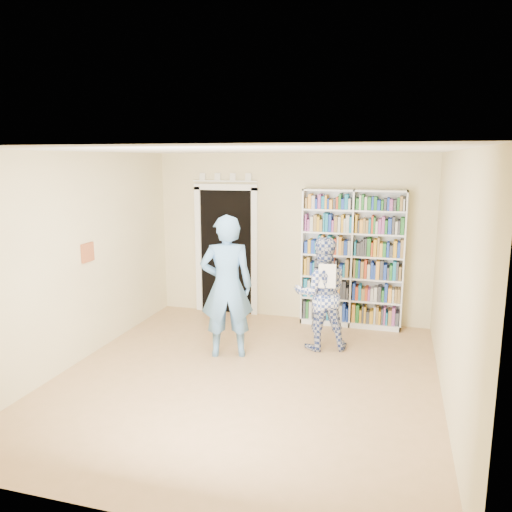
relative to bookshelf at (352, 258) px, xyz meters
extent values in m
plane|color=#AB8353|center=(-1.02, -2.34, -1.09)|extent=(5.00, 5.00, 0.00)
plane|color=white|center=(-1.02, -2.34, 1.61)|extent=(5.00, 5.00, 0.00)
plane|color=beige|center=(-1.02, 0.16, 0.26)|extent=(4.50, 0.00, 4.50)
plane|color=beige|center=(-3.27, -2.34, 0.26)|extent=(0.00, 5.00, 5.00)
plane|color=beige|center=(1.23, -2.34, 0.26)|extent=(0.00, 5.00, 5.00)
cube|color=white|center=(0.00, 0.00, -0.01)|extent=(1.57, 0.29, 2.15)
cube|color=white|center=(0.00, 0.00, -0.01)|extent=(0.02, 0.29, 2.15)
cube|color=black|center=(-2.12, 0.14, -0.04)|extent=(0.90, 0.03, 2.10)
cube|color=white|center=(-2.62, 0.12, -0.04)|extent=(0.10, 0.06, 2.20)
cube|color=white|center=(-1.62, 0.12, -0.04)|extent=(0.10, 0.06, 2.20)
cube|color=white|center=(-2.12, 0.12, 1.06)|extent=(1.10, 0.06, 0.10)
cube|color=white|center=(-2.12, 0.12, 1.16)|extent=(1.10, 0.08, 0.02)
cube|color=brown|center=(-3.25, -2.14, 0.31)|extent=(0.03, 0.25, 0.25)
imported|color=#568AC0|center=(-1.48, -1.70, -0.13)|extent=(0.81, 0.66, 1.91)
imported|color=navy|center=(-0.31, -1.10, -0.30)|extent=(0.91, 0.81, 1.57)
cube|color=white|center=(-0.21, -1.32, 0.00)|extent=(0.23, 0.03, 0.32)
camera|label=1|loc=(0.64, -7.73, 1.52)|focal=35.00mm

